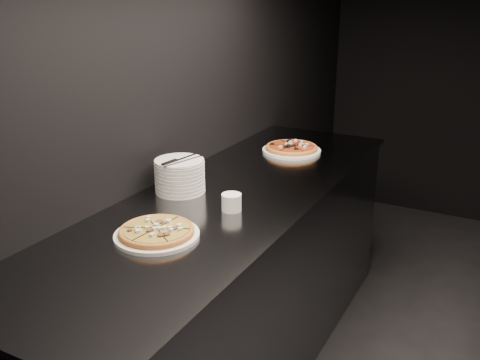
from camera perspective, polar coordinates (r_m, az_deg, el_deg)
The scene contains 7 objects.
wall_left at distance 2.43m, azimuth -8.80°, elevation 10.74°, with size 0.02×5.00×2.80m, color black.
counter at distance 2.55m, azimuth -0.88°, elevation -11.10°, with size 0.74×2.44×0.92m.
pizza_mushroom at distance 1.96m, azimuth -8.88°, elevation -5.52°, with size 0.36×0.36×0.04m.
pizza_tomato at distance 2.96m, azimuth 5.52°, elevation 3.37°, with size 0.37×0.37×0.04m.
plate_stack at distance 2.37m, azimuth -6.44°, elevation 0.47°, with size 0.22×0.22×0.15m.
cutlery at distance 2.33m, azimuth -6.57°, elevation 2.09°, with size 0.11×0.23×0.01m.
ramekin at distance 2.16m, azimuth -0.91°, elevation -2.34°, with size 0.08×0.08×0.07m.
Camera 1 is at (-1.06, -1.91, 1.77)m, focal length 40.00 mm.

